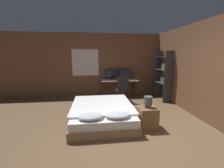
# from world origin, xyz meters

# --- Properties ---
(ground_plane) EXTENTS (20.00, 20.00, 0.00)m
(ground_plane) POSITION_xyz_m (0.00, 0.00, 0.00)
(ground_plane) COLOR brown
(wall_back) EXTENTS (12.00, 0.08, 2.70)m
(wall_back) POSITION_xyz_m (-0.01, 3.97, 1.35)
(wall_back) COLOR brown
(wall_back) RESTS_ON ground_plane
(wall_side_right) EXTENTS (0.06, 12.00, 2.70)m
(wall_side_right) POSITION_xyz_m (2.19, 1.50, 1.35)
(wall_side_right) COLOR brown
(wall_side_right) RESTS_ON ground_plane
(bed) EXTENTS (1.62, 2.05, 0.53)m
(bed) POSITION_xyz_m (-0.57, 1.18, 0.23)
(bed) COLOR #846647
(bed) RESTS_ON ground_plane
(nightstand) EXTENTS (0.43, 0.43, 0.54)m
(nightstand) POSITION_xyz_m (0.50, 0.63, 0.27)
(nightstand) COLOR brown
(nightstand) RESTS_ON ground_plane
(bedside_lamp) EXTENTS (0.20, 0.20, 0.27)m
(bedside_lamp) POSITION_xyz_m (0.50, 0.63, 0.70)
(bedside_lamp) COLOR gray
(bedside_lamp) RESTS_ON nightstand
(desk) EXTENTS (1.56, 0.63, 0.73)m
(desk) POSITION_xyz_m (0.32, 3.58, 0.65)
(desk) COLOR beige
(desk) RESTS_ON ground_plane
(monitor_left) EXTENTS (0.55, 0.16, 0.42)m
(monitor_left) POSITION_xyz_m (0.01, 3.80, 0.98)
(monitor_left) COLOR black
(monitor_left) RESTS_ON desk
(monitor_right) EXTENTS (0.55, 0.16, 0.42)m
(monitor_right) POSITION_xyz_m (0.62, 3.80, 0.98)
(monitor_right) COLOR black
(monitor_right) RESTS_ON desk
(keyboard) EXTENTS (0.41, 0.13, 0.02)m
(keyboard) POSITION_xyz_m (0.32, 3.37, 0.74)
(keyboard) COLOR black
(keyboard) RESTS_ON desk
(computer_mouse) EXTENTS (0.07, 0.05, 0.04)m
(computer_mouse) POSITION_xyz_m (0.61, 3.37, 0.75)
(computer_mouse) COLOR black
(computer_mouse) RESTS_ON desk
(office_chair) EXTENTS (0.52, 0.52, 0.98)m
(office_chair) POSITION_xyz_m (0.30, 2.84, 0.39)
(office_chair) COLOR black
(office_chair) RESTS_ON ground_plane
(bookshelf) EXTENTS (0.33, 0.90, 1.94)m
(bookshelf) POSITION_xyz_m (1.97, 2.84, 1.06)
(bookshelf) COLOR #333338
(bookshelf) RESTS_ON ground_plane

